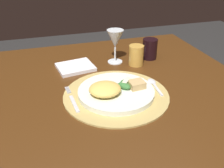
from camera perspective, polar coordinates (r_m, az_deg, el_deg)
name	(u,v)px	position (r m, az deg, el deg)	size (l,w,h in m)	color
dining_table	(106,126)	(0.99, -1.49, -9.58)	(1.14, 1.08, 0.74)	#49280F
placemat	(116,95)	(0.88, 0.95, -2.48)	(0.37, 0.37, 0.01)	tan
dinner_plate	(116,92)	(0.88, 0.95, -1.81)	(0.27, 0.27, 0.02)	silver
pasta_serving	(105,89)	(0.84, -1.61, -1.18)	(0.11, 0.10, 0.04)	#EABF5A
salad_greens	(126,84)	(0.89, 3.15, -0.06)	(0.07, 0.09, 0.03)	#476F2C
bread_piece	(137,84)	(0.89, 5.65, -0.10)	(0.05, 0.05, 0.02)	tan
fork	(73,100)	(0.86, -9.02, -3.64)	(0.03, 0.17, 0.00)	silver
spoon	(153,84)	(0.96, 9.46, 0.06)	(0.03, 0.13, 0.01)	silver
napkin	(75,67)	(1.09, -8.37, 3.87)	(0.15, 0.13, 0.01)	white
wine_glass	(115,40)	(1.10, 0.73, 10.04)	(0.07, 0.07, 0.15)	silver
amber_tumbler	(136,55)	(1.10, 5.55, 6.56)	(0.07, 0.07, 0.09)	gold
dark_tumbler	(150,49)	(1.18, 8.63, 7.96)	(0.07, 0.07, 0.09)	black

